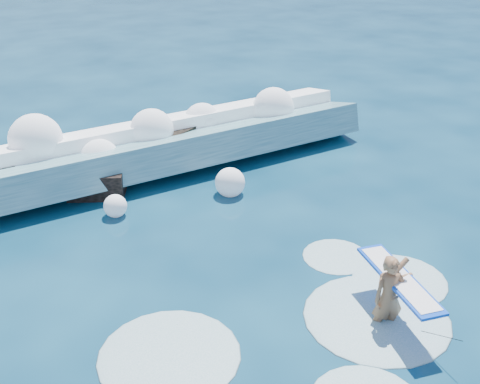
% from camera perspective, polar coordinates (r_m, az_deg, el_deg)
% --- Properties ---
extents(ground, '(200.00, 200.00, 0.00)m').
position_cam_1_polar(ground, '(13.02, -1.19, -9.69)').
color(ground, '#082A41').
rests_on(ground, ground).
extents(breaking_wave, '(19.12, 2.93, 1.65)m').
position_cam_1_polar(breaking_wave, '(18.04, -16.01, 2.29)').
color(breaking_wave, teal).
rests_on(breaking_wave, ground).
extents(rock_cluster, '(7.87, 3.10, 1.20)m').
position_cam_1_polar(rock_cluster, '(18.04, -15.32, 1.72)').
color(rock_cluster, black).
rests_on(rock_cluster, ground).
extents(surfer_with_board, '(1.23, 2.98, 1.82)m').
position_cam_1_polar(surfer_with_board, '(12.27, 14.13, -9.33)').
color(surfer_with_board, '#916544').
rests_on(surfer_with_board, ground).
extents(wave_spray, '(15.65, 4.82, 2.14)m').
position_cam_1_polar(wave_spray, '(17.97, -14.82, 3.96)').
color(wave_spray, white).
rests_on(wave_spray, ground).
extents(surf_foam, '(9.51, 5.67, 0.15)m').
position_cam_1_polar(surf_foam, '(12.37, 8.74, -12.31)').
color(surf_foam, silver).
rests_on(surf_foam, ground).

